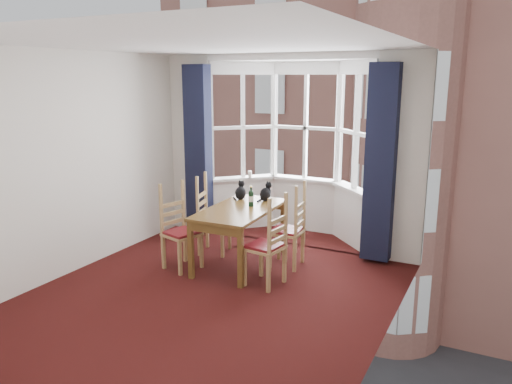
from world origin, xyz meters
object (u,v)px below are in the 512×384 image
Objects in this scene: chair_right_near at (271,249)px; wine_bottle at (251,197)px; cat_right at (266,193)px; chair_right_far at (293,232)px; dining_table at (240,215)px; cat_left at (241,192)px; chair_left_far at (208,220)px; chair_left_near at (177,232)px; candle_tall at (250,174)px.

wine_bottle is (-0.59, 0.62, 0.43)m from chair_right_near.
cat_right is at bearing 119.29° from chair_right_near.
wine_bottle reaches higher than chair_right_far.
dining_table is 5.45× the size of cat_left.
cat_right reaches higher than chair_left_far.
chair_left_far is 3.37× the size of wine_bottle.
chair_right_near is 0.71m from chair_right_far.
chair_left_far is 0.92m from cat_right.
cat_right is at bearing 153.85° from chair_right_far.
chair_left_far reaches higher than dining_table.
wine_bottle is (0.08, 0.16, 0.21)m from dining_table.
chair_left_far and chair_right_far have the same top height.
wine_bottle is (0.73, -0.06, 0.43)m from chair_left_far.
chair_right_near is (0.67, -0.46, -0.22)m from dining_table.
chair_left_near is 1.33m from cat_right.
cat_left reaches higher than chair_right_near.
cat_left is (0.47, 0.88, 0.41)m from chair_left_near.
dining_table is at bearing -117.63° from wine_bottle.
cat_right reaches higher than chair_right_near.
chair_left_near is 1.00× the size of chair_right_far.
cat_right reaches higher than dining_table.
wine_bottle is (0.31, -0.28, 0.01)m from cat_left.
wine_bottle reaches higher than chair_right_near.
chair_left_near is 1.08m from cat_left.
dining_table is 1.63× the size of chair_right_near.
chair_right_far is (1.30, 0.03, 0.00)m from chair_left_far.
dining_table is 1.63× the size of chair_left_near.
dining_table is 0.28m from wine_bottle.
cat_left is (-0.23, 0.44, 0.20)m from dining_table.
chair_right_near is 3.37× the size of wine_bottle.
chair_right_far is at bearing 27.17° from chair_left_near.
dining_table is 0.57m from cat_right.
chair_left_near is (-0.70, -0.44, -0.22)m from dining_table.
chair_right_far is at bearing -26.15° from cat_right.
chair_right_near is at bearing -44.79° from cat_left.
cat_left reaches higher than dining_table.
chair_left_far is at bearing 85.36° from chair_left_near.
chair_right_near is 3.27× the size of cat_right.
chair_left_far is 0.85m from wine_bottle.
wine_bottle is at bearing 37.71° from chair_left_near.
chair_right_far is (-0.01, 0.71, 0.00)m from chair_right_near.
chair_right_far is 1.81m from candle_tall.
candle_tall is (-0.69, 1.30, 0.03)m from wine_bottle.
cat_right is (-0.53, 0.26, 0.42)m from chair_right_far.
cat_right reaches higher than chair_left_near.
chair_left_near and chair_right_near have the same top height.
chair_right_far is at bearing 9.24° from wine_bottle.
dining_table is 1.60m from candle_tall.
dining_table is 1.63× the size of chair_left_far.
dining_table is at bearing 32.50° from chair_left_near.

